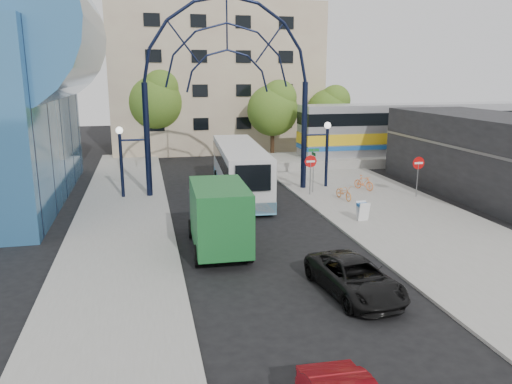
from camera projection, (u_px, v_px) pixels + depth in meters
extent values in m
plane|color=black|center=(292.00, 277.00, 18.89)|extent=(120.00, 120.00, 0.00)
cube|color=gray|center=(425.00, 230.00, 24.39)|extent=(8.00, 56.00, 0.12)
cube|color=gray|center=(120.00, 238.00, 23.17)|extent=(5.00, 50.00, 0.12)
cylinder|color=black|center=(147.00, 141.00, 30.29)|extent=(0.36, 0.36, 7.00)
cylinder|color=black|center=(304.00, 137.00, 32.43)|extent=(0.36, 0.36, 7.00)
cylinder|color=black|center=(122.00, 167.00, 30.29)|extent=(0.20, 0.20, 4.00)
cylinder|color=black|center=(327.00, 159.00, 33.13)|extent=(0.20, 0.20, 4.00)
sphere|color=white|center=(119.00, 130.00, 29.78)|extent=(0.44, 0.44, 0.44)
sphere|color=white|center=(328.00, 125.00, 32.62)|extent=(0.44, 0.44, 0.44)
cylinder|color=slate|center=(310.00, 177.00, 31.02)|extent=(0.06, 0.06, 2.20)
cylinder|color=red|center=(311.00, 161.00, 30.79)|extent=(0.80, 0.04, 0.80)
cube|color=white|center=(311.00, 161.00, 30.76)|extent=(0.55, 0.02, 0.12)
cylinder|color=slate|center=(417.00, 179.00, 30.46)|extent=(0.06, 0.06, 2.20)
cylinder|color=red|center=(419.00, 163.00, 30.22)|extent=(0.76, 0.04, 0.76)
cube|color=white|center=(419.00, 163.00, 30.20)|extent=(0.55, 0.02, 0.12)
cylinder|color=slate|center=(313.00, 170.00, 31.61)|extent=(0.05, 0.05, 2.80)
cube|color=#146626|center=(314.00, 150.00, 31.31)|extent=(0.70, 0.03, 0.18)
cube|color=#146626|center=(314.00, 154.00, 31.36)|extent=(0.03, 0.70, 0.18)
cube|color=white|center=(364.00, 212.00, 25.45)|extent=(0.55, 0.26, 0.99)
cube|color=white|center=(361.00, 210.00, 25.78)|extent=(0.55, 0.26, 0.99)
cube|color=#1E59A5|center=(363.00, 205.00, 25.55)|extent=(0.55, 0.42, 0.14)
cylinder|color=teal|center=(15.00, 28.00, 28.23)|extent=(9.00, 16.00, 9.00)
cube|color=black|center=(491.00, 156.00, 31.23)|extent=(6.00, 16.00, 5.00)
cube|color=tan|center=(213.00, 79.00, 50.90)|extent=(20.00, 12.00, 14.00)
cube|color=gray|center=(437.00, 156.00, 43.96)|extent=(32.00, 5.00, 0.80)
cube|color=#B7B7BC|center=(440.00, 128.00, 43.38)|extent=(25.00, 3.00, 4.20)
cube|color=gold|center=(439.00, 135.00, 43.52)|extent=(25.10, 3.05, 0.90)
cube|color=black|center=(441.00, 116.00, 43.15)|extent=(25.05, 3.05, 1.00)
cube|color=#1E59A5|center=(438.00, 143.00, 43.69)|extent=(25.10, 3.05, 0.35)
cylinder|color=#382314|center=(272.00, 145.00, 44.55)|extent=(0.36, 0.36, 2.52)
sphere|color=#2A651A|center=(273.00, 110.00, 43.84)|extent=(4.48, 4.48, 4.48)
sphere|color=#2A651A|center=(279.00, 98.00, 43.40)|extent=(3.08, 3.08, 3.08)
cylinder|color=#382314|center=(157.00, 141.00, 46.16)|extent=(0.36, 0.36, 2.88)
sphere|color=#2A651A|center=(155.00, 102.00, 45.34)|extent=(5.12, 5.12, 5.12)
sphere|color=#2A651A|center=(160.00, 88.00, 44.87)|extent=(3.52, 3.52, 3.52)
cylinder|color=#382314|center=(328.00, 141.00, 47.76)|extent=(0.36, 0.36, 2.34)
sphere|color=#2A651A|center=(329.00, 111.00, 47.10)|extent=(4.16, 4.16, 4.16)
sphere|color=#2A651A|center=(335.00, 100.00, 46.68)|extent=(2.86, 2.86, 2.86)
cube|color=silver|center=(240.00, 168.00, 31.37)|extent=(3.29, 11.43, 2.85)
cube|color=#5EAAD2|center=(240.00, 186.00, 31.64)|extent=(3.32, 11.43, 0.69)
cube|color=black|center=(240.00, 159.00, 31.23)|extent=(3.32, 11.21, 0.88)
cube|color=black|center=(253.00, 178.00, 25.75)|extent=(1.86, 0.27, 1.37)
cube|color=black|center=(231.00, 156.00, 36.78)|extent=(2.36, 0.34, 1.57)
cylinder|color=black|center=(217.00, 177.00, 34.84)|extent=(0.34, 0.96, 0.94)
cylinder|color=black|center=(251.00, 176.00, 35.20)|extent=(0.34, 0.96, 0.94)
cylinder|color=black|center=(227.00, 205.00, 27.46)|extent=(0.34, 0.96, 0.94)
cylinder|color=black|center=(271.00, 203.00, 27.82)|extent=(0.34, 0.96, 0.94)
cube|color=black|center=(213.00, 214.00, 23.62)|extent=(2.18, 2.26, 2.02)
cube|color=black|center=(210.00, 200.00, 24.57)|extent=(1.84, 0.14, 0.92)
cube|color=#185B27|center=(220.00, 215.00, 20.82)|extent=(2.33, 4.29, 2.57)
cylinder|color=black|center=(191.00, 229.00, 23.29)|extent=(0.26, 0.89, 0.88)
cylinder|color=black|center=(236.00, 226.00, 23.68)|extent=(0.26, 0.89, 0.88)
cylinder|color=black|center=(197.00, 256.00, 19.87)|extent=(0.26, 0.89, 0.88)
cylinder|color=black|center=(250.00, 252.00, 20.26)|extent=(0.26, 0.89, 0.88)
imported|color=black|center=(355.00, 277.00, 17.28)|extent=(2.54, 4.70, 1.25)
imported|color=orange|center=(344.00, 192.00, 29.93)|extent=(0.84, 1.73, 0.87)
imported|color=orange|center=(364.00, 183.00, 32.44)|extent=(1.09, 1.61, 0.95)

